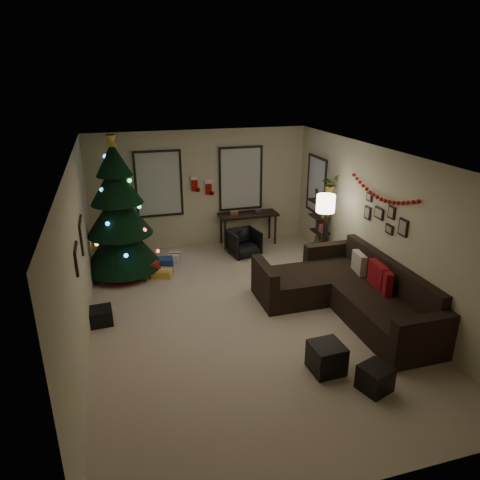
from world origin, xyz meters
name	(u,v)px	position (x,y,z in m)	size (l,w,h in m)	color
floor	(244,316)	(0.00, 0.00, 0.00)	(7.00, 7.00, 0.00)	#C2AB93
ceiling	(245,157)	(0.00, 0.00, 2.70)	(7.00, 7.00, 0.00)	white
wall_back	(201,189)	(0.00, 3.50, 1.35)	(5.00, 5.00, 0.00)	beige
wall_front	(358,378)	(0.00, -3.50, 1.35)	(5.00, 5.00, 0.00)	beige
wall_left	(79,259)	(-2.50, 0.00, 1.35)	(7.00, 7.00, 0.00)	beige
wall_right	(382,227)	(2.50, 0.00, 1.35)	(7.00, 7.00, 0.00)	beige
window_back_left	(159,184)	(-0.95, 3.47, 1.55)	(1.05, 0.06, 1.50)	#728CB2
window_back_right	(241,178)	(0.95, 3.47, 1.55)	(1.05, 0.06, 1.50)	#728CB2
window_right_wall	(317,185)	(2.47, 2.55, 1.50)	(0.06, 0.90, 1.30)	#728CB2
christmas_tree	(119,217)	(-1.88, 2.35, 1.20)	(1.56, 1.56, 2.90)	black
presents	(147,267)	(-1.41, 2.23, 0.12)	(1.50, 1.01, 0.30)	silver
sofa	(349,293)	(1.80, -0.29, 0.31)	(2.15, 3.10, 0.93)	black
pillow_red_a	(384,282)	(2.21, -0.65, 0.64)	(0.12, 0.46, 0.46)	maroon
pillow_red_b	(378,277)	(2.21, -0.46, 0.64)	(0.13, 0.50, 0.50)	maroon
pillow_cream	(359,264)	(2.21, 0.14, 0.63)	(0.12, 0.41, 0.41)	#BBAD97
ottoman_near	(326,358)	(0.66, -1.73, 0.21)	(0.44, 0.44, 0.41)	black
ottoman_far	(375,378)	(1.09, -2.26, 0.17)	(0.36, 0.36, 0.35)	black
desk	(248,217)	(1.06, 3.22, 0.67)	(1.40, 0.50, 0.76)	black
desk_chair	(244,243)	(0.76, 2.57, 0.30)	(0.58, 0.54, 0.60)	black
bookshelf	(321,227)	(2.30, 1.89, 0.75)	(0.30, 0.46, 1.55)	black
potted_plant	(330,181)	(2.30, 1.62, 1.82)	(0.46, 0.39, 0.51)	#4C4C4C
floor_lamp	(325,209)	(1.95, 1.08, 1.42)	(0.36, 0.36, 1.70)	black
art_map	(82,235)	(-2.48, 0.77, 1.45)	(0.04, 0.60, 0.50)	black
art_abstract	(77,259)	(-2.48, -0.50, 1.56)	(0.04, 0.45, 0.35)	black
gallery	(385,217)	(2.48, -0.07, 1.57)	(0.03, 1.25, 0.54)	black
garland	(382,192)	(2.45, 0.04, 1.97)	(0.08, 1.90, 0.30)	#A5140C
stocking_left	(195,184)	(-0.14, 3.44, 1.51)	(0.20, 0.05, 0.36)	#990F0C
stocking_right	(209,187)	(0.19, 3.47, 1.39)	(0.20, 0.05, 0.36)	#990F0C
storage_bin	(95,317)	(-2.42, 0.42, 0.13)	(0.54, 0.36, 0.27)	black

